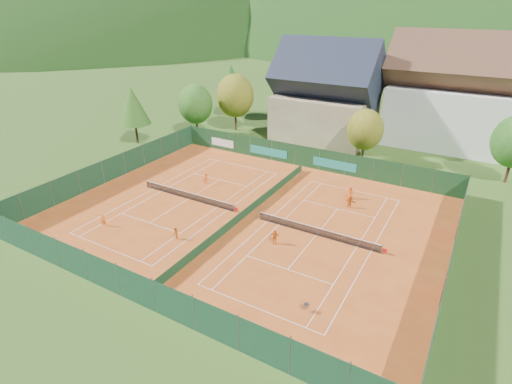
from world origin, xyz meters
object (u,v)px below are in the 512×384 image
Objects in this scene: ball_hopper at (306,305)px; player_left_far at (206,179)px; hotel_block_a at (458,99)px; player_left_near at (103,220)px; player_right_far_b at (350,202)px; player_right_near at (275,237)px; player_right_far_a at (350,193)px; chalet at (326,98)px; player_left_mid at (176,234)px.

player_left_far is (-20.15, 14.86, 0.17)m from ball_hopper.
hotel_block_a is 53.36m from player_left_near.
player_right_far_b is (-7.01, -28.65, -6.68)m from hotel_block_a.
player_left_near is at bearing -121.46° from hotel_block_a.
player_left_near is 17.74m from player_right_near.
player_right_near is 1.09× the size of player_right_far_b.
player_right_far_a is at bearing -106.20° from hotel_block_a.
player_left_near is 0.96× the size of player_left_far.
player_right_far_a is (-3.10, 19.88, 0.23)m from ball_hopper.
player_right_far_a reaches higher than player_left_far.
hotel_block_a reaches higher than chalet.
hotel_block_a is (19.00, 6.00, 0.76)m from chalet.
hotel_block_a reaches higher than player_left_far.
ball_hopper is 23.08m from player_left_near.
player_right_near is (8.13, -33.36, -5.86)m from chalet.
player_left_far is 0.93× the size of player_right_far_a.
ball_hopper is at bearing -67.69° from player_right_near.
hotel_block_a is 14.87× the size of player_left_far.
player_left_near is at bearing -102.43° from chalet.
player_right_far_b is at bearing -103.75° from hotel_block_a.
player_right_near is 11.38m from player_right_far_b.
player_right_far_a reaches higher than player_right_near.
player_right_near reaches higher than player_left_mid.
chalet reaches higher than ball_hopper.
ball_hopper is 0.65× the size of player_left_mid.
player_right_far_b is (0.68, -2.20, -0.08)m from player_right_far_a.
ball_hopper is 0.55× the size of player_left_far.
player_left_near is (-27.63, -45.16, -6.69)m from hotel_block_a.
player_right_far_a is (3.18, 12.90, 0.02)m from player_right_near.
player_right_near reaches higher than ball_hopper.
player_left_mid is at bearing 51.29° from player_right_far_b.
player_left_mid is at bearing -24.59° from player_left_near.
chalet reaches higher than player_right_near.
chalet is 26.77m from player_left_far.
ball_hopper is (-4.58, -46.33, -6.83)m from hotel_block_a.
player_left_far reaches higher than ball_hopper.
player_right_far_b is (11.99, -22.65, -5.92)m from chalet.
player_left_mid is (-19.53, -43.43, -6.77)m from hotel_block_a.
chalet is at bearing 109.67° from ball_hopper.
ball_hopper is 25.03m from player_left_far.
player_right_near is at bearing 64.78° from player_left_mid.
player_left_mid is at bearing -90.81° from chalet.
player_left_far is at bearing -102.67° from chalet.
hotel_block_a is 30.25m from player_right_far_b.
player_left_near is at bearing -128.31° from player_left_mid.
player_left_far is at bearing 143.60° from ball_hopper.
ball_hopper is at bearing 136.32° from player_left_far.
chalet is 26.31m from player_right_far_b.
player_left_mid is (8.10, 1.73, -0.08)m from player_left_near.
player_left_mid is at bearing 106.25° from player_left_far.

